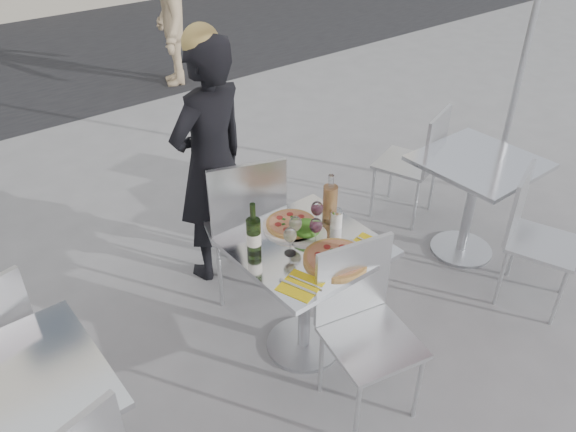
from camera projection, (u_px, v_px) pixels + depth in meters
ground at (304, 345)px, 3.34m from camera, size 80.00×80.00×0.00m
main_table at (305, 276)px, 3.04m from camera, size 0.72×0.72×0.75m
side_table_left at (21, 424)px, 2.27m from camera, size 0.72×0.72×0.75m
side_table_right at (474, 187)px, 3.82m from camera, size 0.72×0.72×0.75m
chair_far at (244, 215)px, 3.43m from camera, size 0.59×0.60×1.01m
chair_near at (363, 317)px, 2.77m from camera, size 0.50×0.51×0.92m
side_chair_rfar at (419, 156)px, 4.20m from camera, size 0.53×0.54×0.91m
side_chair_rnear at (532, 228)px, 3.44m from camera, size 0.52×0.53×0.89m
woman_diner at (211, 164)px, 3.52m from camera, size 0.67×0.51×1.64m
pedestrian_b at (166, 16)px, 6.53m from camera, size 0.93×1.19×1.62m
pizza_near at (336, 258)px, 2.81m from camera, size 0.33×0.33×0.02m
pizza_far at (291, 225)px, 3.05m from camera, size 0.31×0.31×0.03m
salad_plate at (307, 230)px, 2.98m from camera, size 0.22×0.22×0.09m
wine_bottle at (254, 234)px, 2.81m from camera, size 0.07×0.08×0.29m
carafe at (330, 203)px, 3.04m from camera, size 0.08×0.08×0.29m
sugar_shaker at (336, 218)px, 3.03m from camera, size 0.06×0.06×0.11m
wineglass_white_a at (290, 236)px, 2.80m from camera, size 0.07×0.07×0.16m
wineglass_white_b at (295, 225)px, 2.89m from camera, size 0.07×0.07×0.16m
wineglass_red_a at (316, 226)px, 2.87m from camera, size 0.07×0.07×0.16m
wineglass_red_b at (317, 209)px, 3.01m from camera, size 0.07×0.07×0.16m
napkin_left at (301, 285)px, 2.65m from camera, size 0.23×0.23×0.01m
napkin_right at (367, 246)px, 2.91m from camera, size 0.21×0.21×0.01m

